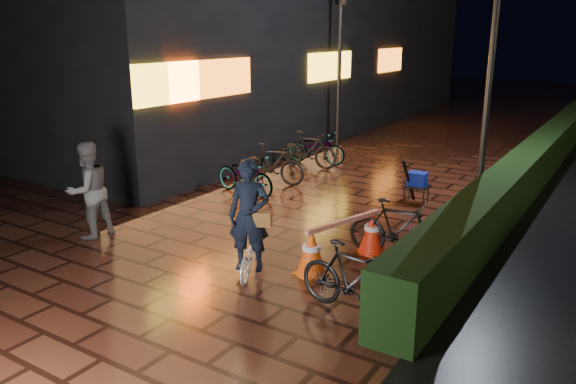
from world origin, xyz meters
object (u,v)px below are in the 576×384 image
Objects in this scene: bystander_person at (88,190)px; traffic_barrier at (343,241)px; cyclist at (250,233)px; cart_assembly at (416,181)px.

bystander_person is 0.95× the size of traffic_barrier.
cyclist is at bearing -129.72° from traffic_barrier.
bystander_person is at bearing -162.69° from traffic_barrier.
cyclist reaches higher than traffic_barrier.
bystander_person is at bearing -129.37° from cart_assembly.
bystander_person is at bearing -176.68° from cyclist.
traffic_barrier is (4.53, 1.41, -0.52)m from bystander_person.
bystander_person reaches higher than traffic_barrier.
bystander_person is 3.54m from cyclist.
cyclist is (3.52, 0.20, -0.20)m from bystander_person.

